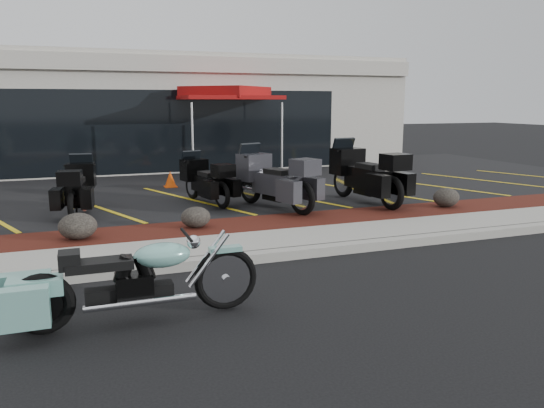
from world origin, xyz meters
name	(u,v)px	position (x,y,z in m)	size (l,w,h in m)	color
ground	(276,280)	(0.00, 0.00, 0.00)	(90.00, 90.00, 0.00)	black
curb	(256,257)	(0.00, 0.90, 0.07)	(24.00, 0.25, 0.15)	gray
sidewalk	(242,246)	(0.00, 1.60, 0.07)	(24.00, 1.20, 0.15)	gray
mulch_bed	(224,229)	(0.00, 2.80, 0.08)	(24.00, 1.20, 0.16)	#34160B
upper_lot	(174,187)	(0.00, 8.20, 0.07)	(26.00, 9.60, 0.15)	black
dealership_building	(144,113)	(0.00, 14.47, 2.01)	(18.00, 8.16, 4.00)	#A6A296
boulder_left	(78,226)	(-2.56, 2.65, 0.38)	(0.63, 0.52, 0.45)	black
boulder_mid	(196,217)	(-0.52, 2.80, 0.35)	(0.54, 0.45, 0.38)	black
boulder_right	(446,197)	(5.05, 2.85, 0.37)	(0.59, 0.49, 0.42)	black
hero_cruiser	(226,270)	(-0.93, -0.81, 0.50)	(2.83, 0.72, 1.00)	#75B6AB
touring_black_front	(82,180)	(-2.43, 5.59, 0.74)	(2.03, 0.78, 1.18)	black
touring_black_mid	(192,175)	(0.03, 5.77, 0.73)	(1.99, 0.76, 1.16)	black
touring_grey	(250,173)	(1.15, 4.76, 0.84)	(2.36, 0.90, 1.37)	#303036
touring_black_rear	(344,168)	(3.52, 4.77, 0.87)	(2.47, 0.94, 1.44)	black
traffic_cone	(170,179)	(-0.17, 7.76, 0.37)	(0.32, 0.32, 0.44)	#D64307
popup_canopy	(226,95)	(2.01, 9.95, 2.64)	(3.37, 3.37, 2.75)	silver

